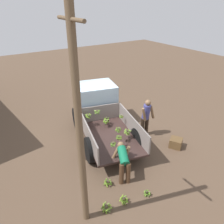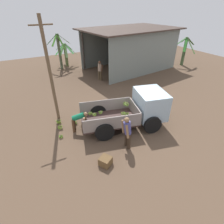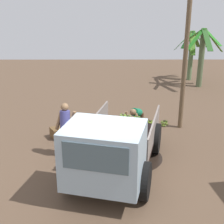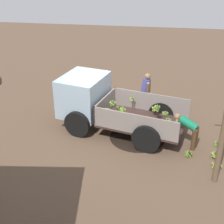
{
  "view_description": "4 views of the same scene",
  "coord_description": "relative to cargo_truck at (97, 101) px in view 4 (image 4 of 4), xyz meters",
  "views": [
    {
      "loc": [
        -7.62,
        4.23,
        5.3
      ],
      "look_at": [
        -1.38,
        0.2,
        1.45
      ],
      "focal_mm": 35.0,
      "sensor_mm": 36.0,
      "label": 1
    },
    {
      "loc": [
        -5.11,
        -6.47,
        5.81
      ],
      "look_at": [
        -1.83,
        -0.23,
        1.41
      ],
      "focal_mm": 28.0,
      "sensor_mm": 36.0,
      "label": 2
    },
    {
      "loc": [
        7.05,
        0.06,
        4.6
      ],
      "look_at": [
        -1.47,
        0.08,
        1.5
      ],
      "focal_mm": 50.0,
      "sensor_mm": 36.0,
      "label": 3
    },
    {
      "loc": [
        -2.1,
        10.11,
        5.84
      ],
      "look_at": [
        -0.61,
        0.67,
        0.94
      ],
      "focal_mm": 50.0,
      "sensor_mm": 36.0,
      "label": 4
    }
  ],
  "objects": [
    {
      "name": "wooden_crate_0",
      "position": [
        -3.04,
        -1.83,
        -0.83
      ],
      "size": [
        0.63,
        0.63,
        0.37
      ],
      "primitive_type": "cube",
      "rotation": [
        0.0,
        0.0,
        3.69
      ],
      "color": "brown",
      "rests_on": "ground"
    },
    {
      "name": "banana_bunch_on_ground_2",
      "position": [
        -4.09,
        2.09,
        -0.88
      ],
      "size": [
        0.3,
        0.3,
        0.24
      ],
      "color": "brown",
      "rests_on": "ground"
    },
    {
      "name": "banana_bunch_on_ground_0",
      "position": [
        -4.28,
        0.77,
        -0.92
      ],
      "size": [
        0.22,
        0.23,
        0.17
      ],
      "color": "#4B4330",
      "rests_on": "ground"
    },
    {
      "name": "mud_patch_0",
      "position": [
        -1.59,
        0.63,
        -1.01
      ],
      "size": [
        1.98,
        1.98,
        0.01
      ],
      "primitive_type": "cylinder",
      "color": "black",
      "rests_on": "ground"
    },
    {
      "name": "person_foreground_visitor",
      "position": [
        -1.7,
        -1.34,
        -0.07
      ],
      "size": [
        0.4,
        0.69,
        1.7
      ],
      "rotation": [
        0.0,
        0.0,
        3.11
      ],
      "color": "#34261A",
      "rests_on": "ground"
    },
    {
      "name": "cargo_truck",
      "position": [
        0.0,
        0.0,
        0.0
      ],
      "size": [
        4.78,
        2.9,
        1.9
      ],
      "rotation": [
        0.0,
        0.0,
        -0.24
      ],
      "color": "#392723",
      "rests_on": "ground"
    },
    {
      "name": "person_worker_loading",
      "position": [
        -3.26,
        0.93,
        -0.31
      ],
      "size": [
        0.9,
        0.74,
        1.12
      ],
      "rotation": [
        0.0,
        0.0,
        -0.39
      ],
      "color": "#4D3320",
      "rests_on": "ground"
    },
    {
      "name": "banana_bunch_on_ground_3",
      "position": [
        -4.14,
        1.52,
        -0.88
      ],
      "size": [
        0.28,
        0.28,
        0.23
      ],
      "color": "#3F3929",
      "rests_on": "ground"
    },
    {
      "name": "banana_bunch_on_ground_1",
      "position": [
        -3.3,
        1.55,
        -0.88
      ],
      "size": [
        0.27,
        0.27,
        0.23
      ],
      "color": "#453E2D",
      "rests_on": "ground"
    },
    {
      "name": "ground",
      "position": [
        -0.06,
        -0.01,
        -1.01
      ],
      "size": [
        36.0,
        36.0,
        0.0
      ],
      "primitive_type": "plane",
      "color": "brown"
    }
  ]
}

